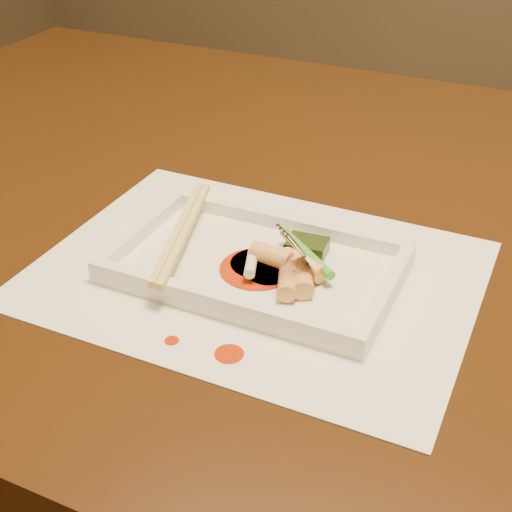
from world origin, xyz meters
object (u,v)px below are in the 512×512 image
at_px(plate_base, 256,269).
at_px(fork, 339,202).
at_px(placemat, 256,273).
at_px(table, 302,271).
at_px(chopstick_a, 178,230).

bearing_deg(plate_base, fork, 14.42).
bearing_deg(fork, placemat, -165.58).
height_order(table, placemat, placemat).
relative_size(table, chopstick_a, 7.49).
relative_size(table, plate_base, 5.38).
distance_m(table, placemat, 0.19).
xyz_separation_m(chopstick_a, fork, (0.15, 0.02, 0.06)).
bearing_deg(plate_base, table, 95.50).
bearing_deg(table, placemat, -84.50).
distance_m(table, chopstick_a, 0.22).
relative_size(chopstick_a, fork, 1.34).
bearing_deg(plate_base, chopstick_a, 180.00).
height_order(table, chopstick_a, chopstick_a).
height_order(placemat, chopstick_a, chopstick_a).
bearing_deg(table, plate_base, -84.50).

